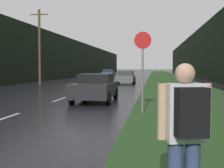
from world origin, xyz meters
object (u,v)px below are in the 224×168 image
Objects in this scene: car_passing_far at (126,77)px; car_oncoming at (108,74)px; hitchhiker_with_backpack at (186,132)px; stop_sign at (143,65)px; car_passing_near at (95,87)px.

car_oncoming is (-4.21, 16.23, 0.07)m from car_passing_far.
car_oncoming is at bearing 84.10° from hitchhiker_with_backpack.
car_oncoming is (-6.77, 37.65, -1.08)m from stop_sign.
hitchhiker_with_backpack reaches higher than car_passing_near.
car_passing_near is 1.06× the size of car_oncoming.
car_passing_near is 33.89m from car_oncoming.
stop_sign is 38.26m from car_oncoming.
hitchhiker_with_backpack is at bearing 105.17° from car_passing_near.
car_passing_far is at bearing -90.00° from car_passing_near.
hitchhiker_with_backpack is 0.43× the size of car_passing_far.
car_passing_near is at bearing 90.00° from car_passing_far.
car_oncoming is (-7.53, 45.87, -0.26)m from hitchhiker_with_backpack.
stop_sign is 8.30m from hitchhiker_with_backpack.
car_oncoming reaches higher than car_passing_near.
car_passing_far is 0.98× the size of car_oncoming.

